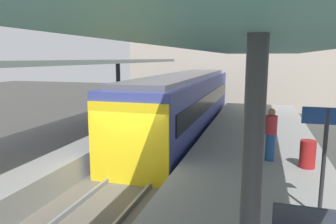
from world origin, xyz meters
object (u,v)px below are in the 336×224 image
object	(u,v)px
platform_sign	(326,138)
litter_bin	(308,154)
commuter_train	(184,104)
passenger_near_bench	(271,134)

from	to	relation	value
platform_sign	litter_bin	bearing A→B (deg)	87.24
commuter_train	passenger_near_bench	xyz separation A→B (m)	(4.20, -6.16, 0.11)
platform_sign	passenger_near_bench	world-z (taller)	platform_sign
litter_bin	platform_sign	bearing A→B (deg)	-92.76
platform_sign	commuter_train	bearing A→B (deg)	117.82
commuter_train	passenger_near_bench	distance (m)	7.46
passenger_near_bench	commuter_train	bearing A→B (deg)	124.33
commuter_train	platform_sign	xyz separation A→B (m)	(5.08, -9.63, 0.90)
commuter_train	passenger_near_bench	world-z (taller)	commuter_train
litter_bin	commuter_train	bearing A→B (deg)	128.64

